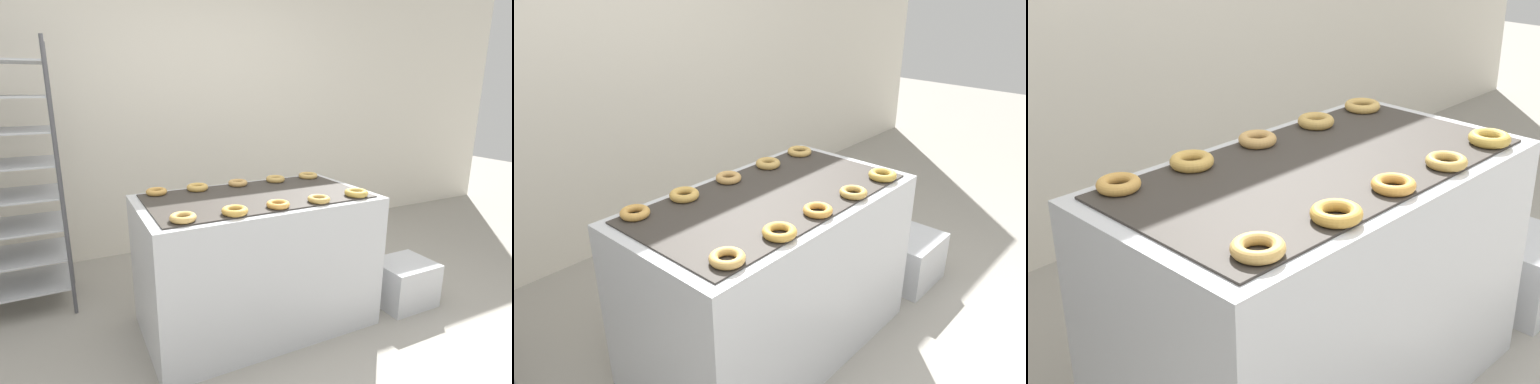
{
  "view_description": "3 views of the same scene",
  "coord_description": "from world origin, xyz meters",
  "views": [
    {
      "loc": [
        -1.0,
        -1.42,
        1.47
      ],
      "look_at": [
        0.0,
        0.62,
        0.86
      ],
      "focal_mm": 28.0,
      "sensor_mm": 36.0,
      "label": 1
    },
    {
      "loc": [
        -1.53,
        -0.74,
        1.76
      ],
      "look_at": [
        0.0,
        0.62,
        0.86
      ],
      "focal_mm": 35.0,
      "sensor_mm": 36.0,
      "label": 2
    },
    {
      "loc": [
        -1.51,
        -0.67,
        1.62
      ],
      "look_at": [
        0.0,
        0.77,
        0.71
      ],
      "focal_mm": 50.0,
      "sensor_mm": 36.0,
      "label": 3
    }
  ],
  "objects": [
    {
      "name": "donut_near_leftmost",
      "position": [
        -0.52,
        0.36,
        0.86
      ],
      "size": [
        0.13,
        0.13,
        0.03
      ],
      "primitive_type": "torus",
      "color": "tan",
      "rests_on": "fryer_machine"
    },
    {
      "name": "donut_far_left",
      "position": [
        -0.27,
        0.89,
        0.86
      ],
      "size": [
        0.13,
        0.13,
        0.04
      ],
      "primitive_type": "torus",
      "color": "gold",
      "rests_on": "fryer_machine"
    },
    {
      "name": "donut_far_center",
      "position": [
        -0.0,
        0.89,
        0.86
      ],
      "size": [
        0.12,
        0.12,
        0.03
      ],
      "primitive_type": "torus",
      "color": "tan",
      "rests_on": "fryer_machine"
    },
    {
      "name": "glaze_bin",
      "position": [
        1.01,
        0.38,
        0.15
      ],
      "size": [
        0.39,
        0.32,
        0.3
      ],
      "color": "silver",
      "rests_on": "ground_plane"
    },
    {
      "name": "donut_far_rightmost",
      "position": [
        0.53,
        0.88,
        0.86
      ],
      "size": [
        0.13,
        0.13,
        0.03
      ],
      "primitive_type": "torus",
      "color": "tan",
      "rests_on": "fryer_machine"
    },
    {
      "name": "donut_near_right",
      "position": [
        0.25,
        0.35,
        0.86
      ],
      "size": [
        0.13,
        0.13,
        0.03
      ],
      "primitive_type": "torus",
      "color": "tan",
      "rests_on": "fryer_machine"
    },
    {
      "name": "donut_near_center",
      "position": [
        0.0,
        0.35,
        0.86
      ],
      "size": [
        0.13,
        0.13,
        0.03
      ],
      "primitive_type": "torus",
      "color": "gold",
      "rests_on": "fryer_machine"
    },
    {
      "name": "donut_near_left",
      "position": [
        -0.25,
        0.35,
        0.86
      ],
      "size": [
        0.14,
        0.14,
        0.03
      ],
      "primitive_type": "torus",
      "color": "gold",
      "rests_on": "fryer_machine"
    },
    {
      "name": "ground_plane",
      "position": [
        0.0,
        0.0,
        0.0
      ],
      "size": [
        14.0,
        14.0,
        0.0
      ],
      "primitive_type": "plane",
      "color": "#9E998E"
    },
    {
      "name": "wall_back",
      "position": [
        0.0,
        2.12,
        1.4
      ],
      "size": [
        8.0,
        0.05,
        2.8
      ],
      "color": "silver",
      "rests_on": "ground_plane"
    },
    {
      "name": "donut_far_leftmost",
      "position": [
        -0.52,
        0.9,
        0.86
      ],
      "size": [
        0.12,
        0.12,
        0.03
      ],
      "primitive_type": "torus",
      "color": "gold",
      "rests_on": "fryer_machine"
    },
    {
      "name": "donut_near_rightmost",
      "position": [
        0.52,
        0.35,
        0.86
      ],
      "size": [
        0.14,
        0.14,
        0.04
      ],
      "primitive_type": "torus",
      "color": "gold",
      "rests_on": "fryer_machine"
    },
    {
      "name": "fryer_machine",
      "position": [
        0.0,
        0.62,
        0.42
      ],
      "size": [
        1.38,
        0.74,
        0.84
      ],
      "color": "silver",
      "rests_on": "ground_plane"
    },
    {
      "name": "donut_far_right",
      "position": [
        0.27,
        0.88,
        0.86
      ],
      "size": [
        0.13,
        0.13,
        0.04
      ],
      "primitive_type": "torus",
      "color": "tan",
      "rests_on": "fryer_machine"
    },
    {
      "name": "baking_rack_cart",
      "position": [
        -1.37,
        1.46,
        0.89
      ],
      "size": [
        0.7,
        0.48,
        1.75
      ],
      "color": "#4C4C51",
      "rests_on": "ground_plane"
    }
  ]
}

